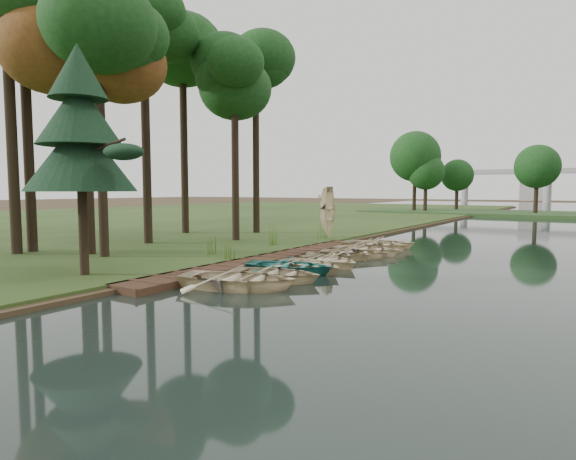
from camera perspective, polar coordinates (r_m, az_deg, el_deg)
The scene contains 28 objects.
ground at distance 20.95m, azimuth 1.17°, elevation -4.34°, with size 300.00×300.00×0.00m, color #3D2F1D.
boardwalk at distance 21.79m, azimuth -2.42°, elevation -3.59°, with size 1.60×16.00×0.30m, color #382215.
peninsula at distance 67.74m, azimuth 30.36°, elevation 1.53°, with size 50.00×14.00×0.45m, color #2A4820.
far_trees at distance 67.96m, azimuth 27.75°, elevation 6.88°, with size 45.60×5.60×8.80m.
building_b at distance 163.40m, azimuth 27.34°, elevation 5.22°, with size 8.00×8.00×12.00m, color #A5A5A0.
rowboat_0 at distance 16.07m, azimuth -6.02°, elevation -5.49°, with size 2.86×4.01×0.83m, color beige.
rowboat_1 at distance 17.29m, azimuth -1.55°, elevation -4.95°, with size 2.42×3.39×0.70m, color beige.
rowboat_2 at distance 18.84m, azimuth 0.11°, elevation -4.09°, with size 2.53×3.55×0.74m, color teal.
rowboat_3 at distance 19.44m, azimuth 2.74°, elevation -3.91°, with size 2.33×3.26×0.68m, color beige.
rowboat_4 at distance 20.79m, azimuth 4.93°, elevation -3.38°, with size 2.26×3.17×0.66m, color beige.
rowboat_5 at distance 22.55m, azimuth 5.97°, elevation -2.78°, with size 2.17×3.04×0.63m, color beige.
rowboat_6 at distance 23.32m, azimuth 7.84°, elevation -2.49°, with size 2.32×3.25×0.67m, color beige.
rowboat_7 at distance 24.51m, azimuth 9.27°, elevation -2.11°, with size 2.44×3.42×0.71m, color beige.
rowboat_8 at distance 26.44m, azimuth 10.22°, elevation -1.54°, with size 2.68×3.75×0.78m, color beige.
rowboat_9 at distance 27.42m, azimuth 11.15°, elevation -1.38°, with size 2.51×3.52×0.73m, color beige.
stored_rowboat at distance 31.00m, azimuth 4.82°, elevation -0.19°, with size 2.30×3.22×0.67m, color beige.
tree_0 at distance 23.99m, azimuth -21.58°, elevation 18.87°, with size 4.68×4.68×11.06m.
tree_1 at distance 27.92m, azimuth -28.98°, elevation 21.81°, with size 4.84×4.84×13.68m.
tree_2 at distance 25.23m, azimuth -23.02°, elevation 19.17°, with size 4.45×4.45×11.45m.
tree_3 at distance 29.66m, azimuth -16.78°, elevation 21.66°, with size 4.23×4.23×13.77m.
tree_4 at distance 29.75m, azimuth -6.37°, elevation 17.73°, with size 4.44×4.44×11.70m.
tree_5 at distance 35.77m, azimuth -12.42°, elevation 20.22°, with size 5.46×5.46×15.06m.
tree_6 at distance 34.89m, azimuth -3.86°, elevation 17.46°, with size 4.42×4.42×12.72m.
pine_tree at distance 18.61m, azimuth -23.45°, elevation 10.52°, with size 3.80×3.80×8.07m.
reeds_0 at distance 21.19m, azimuth -6.88°, elevation -2.22°, with size 0.60×0.60×0.90m, color #3F661E.
reeds_1 at distance 22.93m, azimuth -9.02°, elevation -1.60°, with size 0.60×0.60×0.99m, color #3F661E.
reeds_2 at distance 26.40m, azimuth -1.84°, elevation -0.56°, with size 0.60×0.60×1.12m, color #3F661E.
reeds_3 at distance 30.15m, azimuth 4.17°, elevation -0.03°, with size 0.60×0.60×0.98m, color #3F661E.
Camera 1 is at (10.84, -17.61, 3.34)m, focal length 30.00 mm.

